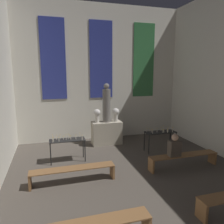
{
  "coord_description": "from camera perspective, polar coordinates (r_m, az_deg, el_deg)",
  "views": [
    {
      "loc": [
        -2.26,
        0.77,
        2.99
      ],
      "look_at": [
        0.0,
        8.49,
        1.5
      ],
      "focal_mm": 35.0,
      "sensor_mm": 36.0,
      "label": 1
    }
  ],
  "objects": [
    {
      "name": "wall_back",
      "position": [
        9.74,
        -2.94,
        10.18
      ],
      "size": [
        7.39,
        0.16,
        5.82
      ],
      "color": "silver",
      "rests_on": "ground_plane"
    },
    {
      "name": "altar",
      "position": [
        9.17,
        -1.41,
        -5.45
      ],
      "size": [
        1.23,
        0.59,
        0.95
      ],
      "color": "#ADA38E",
      "rests_on": "ground_plane"
    },
    {
      "name": "statue",
      "position": [
        8.91,
        -1.44,
        2.06
      ],
      "size": [
        0.33,
        0.33,
        1.58
      ],
      "color": "slate",
      "rests_on": "altar"
    },
    {
      "name": "flower_vase_left",
      "position": [
        8.89,
        -3.92,
        -0.62
      ],
      "size": [
        0.28,
        0.28,
        0.55
      ],
      "color": "beige",
      "rests_on": "altar"
    },
    {
      "name": "flower_vase_right",
      "position": [
        9.09,
        1.0,
        -0.35
      ],
      "size": [
        0.28,
        0.28,
        0.55
      ],
      "color": "beige",
      "rests_on": "altar"
    },
    {
      "name": "candle_rack_left",
      "position": [
        7.52,
        -11.62,
        -7.8
      ],
      "size": [
        1.17,
        0.46,
        0.96
      ],
      "color": "black",
      "rests_on": "ground_plane"
    },
    {
      "name": "candle_rack_right",
      "position": [
        8.5,
        12.5,
        -5.7
      ],
      "size": [
        1.17,
        0.46,
        0.96
      ],
      "color": "black",
      "rests_on": "ground_plane"
    },
    {
      "name": "pew_back_left",
      "position": [
        6.23,
        -10.14,
        -15.05
      ],
      "size": [
        2.28,
        0.36,
        0.43
      ],
      "color": "brown",
      "rests_on": "ground_plane"
    },
    {
      "name": "pew_back_right",
      "position": [
        7.37,
        18.13,
        -11.27
      ],
      "size": [
        2.28,
        0.36,
        0.43
      ],
      "color": "brown",
      "rests_on": "ground_plane"
    },
    {
      "name": "person_seated",
      "position": [
        7.05,
        16.01,
        -8.6
      ],
      "size": [
        0.36,
        0.24,
        0.7
      ],
      "color": "#4C4238",
      "rests_on": "pew_back_right"
    }
  ]
}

